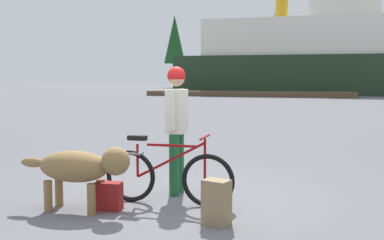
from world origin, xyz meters
TOP-DOWN VIEW (x-y plane):
  - ground_plane at (0.00, 0.00)m, footprint 160.00×160.00m
  - bicycle at (-0.16, -0.20)m, footprint 1.69×0.44m
  - person_cyclist at (-0.20, 0.34)m, footprint 0.32×0.53m
  - dog at (-1.07, -0.74)m, footprint 1.44×0.45m
  - backpack at (0.62, -0.84)m, footprint 0.33×0.28m
  - handbag_pannier at (-0.77, -0.62)m, footprint 0.33×0.20m
  - dock_pier at (-3.87, 31.45)m, footprint 16.43×2.04m
  - ferry_boat at (1.12, 37.73)m, footprint 24.05×7.18m
  - sailboat_moored at (0.13, 41.57)m, footprint 6.31×1.77m
  - pine_tree_far_left at (-17.99, 57.03)m, footprint 2.95×2.95m
  - pine_tree_center at (-4.20, 57.77)m, footprint 2.92×2.92m

SIDE VIEW (x-z plane):
  - ground_plane at x=0.00m, z-range 0.00..0.00m
  - handbag_pannier at x=-0.77m, z-range 0.00..0.34m
  - dock_pier at x=-3.87m, z-range 0.00..0.40m
  - backpack at x=0.62m, z-range 0.00..0.50m
  - bicycle at x=-0.16m, z-range -0.08..0.81m
  - sailboat_moored at x=0.13m, z-range -3.49..4.51m
  - dog at x=-1.07m, z-range 0.13..0.93m
  - person_cyclist at x=-0.20m, z-range 0.18..1.93m
  - ferry_boat at x=1.12m, z-range -1.31..7.68m
  - pine_tree_far_left at x=-17.99m, z-range 1.66..11.65m
  - pine_tree_center at x=-4.20m, z-range 1.55..12.14m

